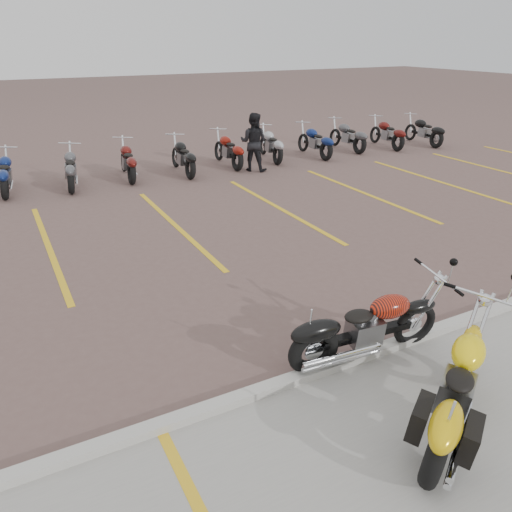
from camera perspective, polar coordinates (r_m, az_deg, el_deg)
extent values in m
plane|color=brown|center=(8.05, 0.40, -5.33)|extent=(100.00, 100.00, 0.00)
cube|color=#ADAAA3|center=(6.61, 8.84, -12.31)|extent=(60.00, 0.18, 0.12)
torus|color=black|center=(6.63, 22.37, -10.96)|extent=(0.65, 0.47, 0.69)
torus|color=black|center=(5.32, 19.52, -20.31)|extent=(0.72, 0.55, 0.74)
cube|color=black|center=(5.91, 21.23, -14.64)|extent=(1.24, 0.86, 0.11)
cube|color=slate|center=(5.83, 21.23, -14.44)|extent=(0.55, 0.51, 0.36)
ellipsoid|color=yellow|center=(5.94, 22.27, -10.05)|extent=(0.71, 0.62, 0.32)
ellipsoid|color=black|center=(5.56, 21.42, -13.00)|extent=(0.50, 0.46, 0.13)
torus|color=black|center=(7.18, 17.46, -7.51)|extent=(0.66, 0.17, 0.65)
torus|color=black|center=(6.39, 6.41, -10.67)|extent=(0.71, 0.23, 0.69)
cube|color=black|center=(6.72, 12.33, -8.61)|extent=(1.31, 0.24, 0.10)
cube|color=slate|center=(6.66, 12.01, -8.27)|extent=(0.45, 0.34, 0.34)
ellipsoid|color=black|center=(6.69, 14.59, -5.41)|extent=(0.61, 0.37, 0.30)
ellipsoid|color=black|center=(6.46, 11.25, -6.58)|extent=(0.41, 0.29, 0.12)
imported|color=black|center=(15.90, -0.28, 12.88)|extent=(1.09, 1.09, 1.79)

